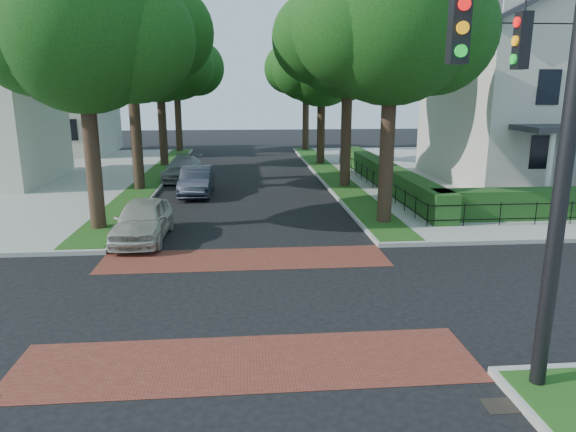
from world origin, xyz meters
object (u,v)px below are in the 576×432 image
at_px(traffic_signal, 550,121).
at_px(parked_car_front, 143,220).
at_px(parked_car_middle, 197,181).
at_px(parked_car_rear, 183,169).

xyz_separation_m(traffic_signal, parked_car_front, (-8.49, 10.10, -3.98)).
bearing_deg(parked_car_middle, traffic_signal, -67.82).
xyz_separation_m(traffic_signal, parked_car_middle, (-7.29, 18.25, -4.00)).
xyz_separation_m(traffic_signal, parked_car_rear, (-8.49, 22.94, -4.03)).
bearing_deg(parked_car_rear, traffic_signal, -65.08).
xyz_separation_m(parked_car_front, parked_car_middle, (1.20, 8.15, -0.02)).
relative_size(parked_car_front, parked_car_middle, 0.99).
bearing_deg(parked_car_front, parked_car_rear, 90.70).
height_order(traffic_signal, parked_car_middle, traffic_signal).
height_order(traffic_signal, parked_car_rear, traffic_signal).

